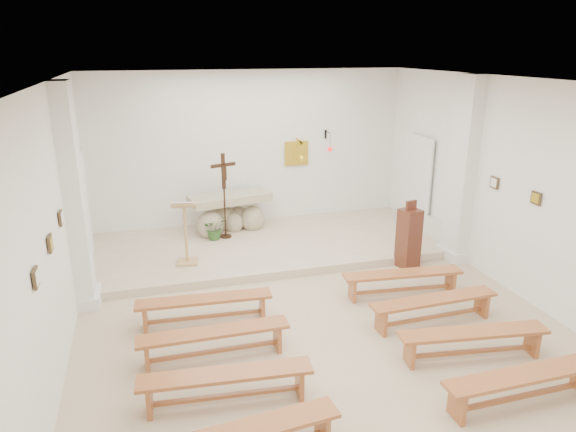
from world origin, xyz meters
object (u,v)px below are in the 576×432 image
object	(u,v)px
altar	(230,215)
bench_right_fourth	(524,381)
crucifix_stand	(224,190)
bench_left_second	(214,337)
lectern	(186,232)
donation_pedestal	(409,238)
bench_left_front	(205,304)
bench_right_third	(473,338)
bench_right_front	(403,278)
bench_left_third	(226,381)
bench_right_second	(434,305)

from	to	relation	value
altar	bench_right_fourth	distance (m)	6.81
crucifix_stand	bench_left_second	xyz separation A→B (m)	(-0.85, -4.13, -0.86)
lectern	altar	bearing A→B (deg)	64.51
donation_pedestal	bench_left_front	xyz separation A→B (m)	(-3.93, -1.06, -0.25)
lectern	bench_right_fourth	distance (m)	5.91
bench_right_third	lectern	bearing A→B (deg)	138.22
crucifix_stand	bench_right_third	world-z (taller)	crucifix_stand
donation_pedestal	bench_right_third	distance (m)	3.06
altar	bench_right_front	distance (m)	4.21
altar	bench_left_third	bearing A→B (deg)	-111.66
altar	bench_left_front	distance (m)	3.70
bench_left_third	bench_right_third	xyz separation A→B (m)	(3.26, 0.00, 0.00)
bench_right_second	bench_right_third	world-z (taller)	same
lectern	crucifix_stand	world-z (taller)	crucifix_stand
altar	donation_pedestal	world-z (taller)	donation_pedestal
bench_right_fourth	bench_right_front	bearing A→B (deg)	89.70
donation_pedestal	bench_right_fourth	size ratio (longest dim) A/B	0.65
bench_right_front	bench_right_fourth	size ratio (longest dim) A/B	1.01
altar	bench_left_second	world-z (taller)	altar
altar	bench_right_third	bearing A→B (deg)	-78.82
bench_left_third	bench_left_front	bearing A→B (deg)	95.35
bench_right_front	bench_left_third	world-z (taller)	same
crucifix_stand	bench_right_fourth	world-z (taller)	crucifix_stand
bench_right_second	bench_right_third	distance (m)	0.95
donation_pedestal	bench_right_second	size ratio (longest dim) A/B	0.65
lectern	bench_right_fourth	world-z (taller)	lectern
lectern	bench_left_second	world-z (taller)	lectern
donation_pedestal	bench_left_third	size ratio (longest dim) A/B	0.64
bench_right_front	bench_right_third	bearing A→B (deg)	-84.12
bench_left_front	bench_right_third	size ratio (longest dim) A/B	1.00
donation_pedestal	bench_left_third	bearing A→B (deg)	-155.95
bench_left_second	bench_right_third	size ratio (longest dim) A/B	0.99
altar	bench_left_second	xyz separation A→B (m)	(-1.01, -4.51, -0.18)
bench_right_fourth	bench_left_third	bearing A→B (deg)	163.38
crucifix_stand	bench_right_second	bearing A→B (deg)	-77.15
donation_pedestal	bench_right_second	world-z (taller)	donation_pedestal
lectern	bench_left_second	bearing A→B (deg)	-79.69
bench_left_front	bench_right_front	xyz separation A→B (m)	(3.26, 0.00, 0.00)
bench_left_third	bench_right_fourth	xyz separation A→B (m)	(3.26, -0.95, 0.00)
bench_right_front	bench_right_second	xyz separation A→B (m)	(0.00, -0.95, 0.00)
crucifix_stand	bench_right_fourth	xyz separation A→B (m)	(2.41, -6.04, -0.86)
altar	donation_pedestal	size ratio (longest dim) A/B	1.40
altar	lectern	xyz separation A→B (m)	(-1.07, -1.55, 0.27)
bench_right_front	bench_right_fourth	world-z (taller)	same
bench_left_front	lectern	bearing A→B (deg)	95.72
lectern	bench_right_second	size ratio (longest dim) A/B	0.61
crucifix_stand	bench_left_second	distance (m)	4.30
bench_right_second	bench_right_third	xyz separation A→B (m)	(0.00, -0.95, 0.00)
donation_pedestal	bench_right_fourth	distance (m)	3.99
bench_left_front	bench_left_second	distance (m)	0.95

